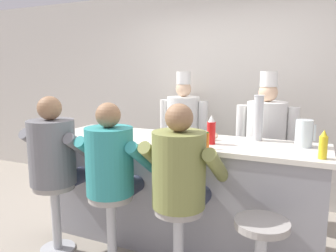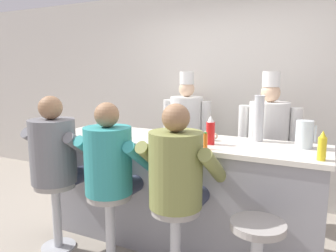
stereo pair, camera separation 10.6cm
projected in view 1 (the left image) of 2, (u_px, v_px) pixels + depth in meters
name	position (u px, v px, depth m)	size (l,w,h in m)	color
wall_back	(222.00, 95.00, 4.27)	(10.00, 0.06, 2.70)	beige
diner_counter	(181.00, 192.00, 3.14)	(2.57, 0.70, 1.04)	gray
ketchup_bottle_red	(211.00, 131.00, 2.83)	(0.07, 0.07, 0.25)	red
mustard_bottle_yellow	(323.00, 145.00, 2.35)	(0.06, 0.06, 0.21)	yellow
hot_sauce_bottle_orange	(207.00, 141.00, 2.66)	(0.03, 0.03, 0.14)	orange
water_pitcher_clear	(304.00, 133.00, 2.72)	(0.16, 0.14, 0.23)	silver
breakfast_plate	(117.00, 137.00, 3.07)	(0.27, 0.27, 0.05)	white
cereal_bowl	(112.00, 129.00, 3.39)	(0.14, 0.14, 0.06)	white
coffee_mug_tan	(209.00, 136.00, 3.00)	(0.13, 0.09, 0.08)	beige
coffee_mug_blue	(172.00, 134.00, 3.10)	(0.14, 0.09, 0.08)	#4C7AB2
cup_stack_steel	(258.00, 118.00, 2.96)	(0.09, 0.09, 0.41)	#B7BABF
diner_seated_grey	(55.00, 157.00, 2.97)	(0.62, 0.62, 1.45)	#B2B5BA
diner_seated_teal	(112.00, 167.00, 2.72)	(0.60, 0.59, 1.42)	#B2B5BA
diner_seated_olive	(180.00, 175.00, 2.47)	(0.61, 0.60, 1.43)	#B2B5BA
empty_stool_round	(261.00, 250.00, 2.26)	(0.37, 0.37, 0.66)	#B2B5BA
cook_in_whites_near	(183.00, 130.00, 4.22)	(0.65, 0.41, 1.66)	#232328
cook_in_whites_far	(266.00, 142.00, 3.52)	(0.65, 0.42, 1.66)	#232328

